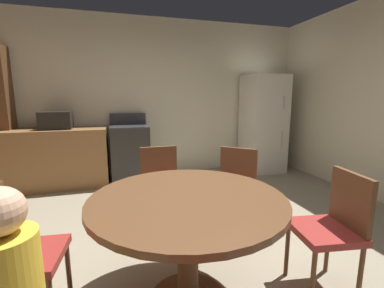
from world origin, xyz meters
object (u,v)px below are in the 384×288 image
at_px(chair_west, 13,251).
at_px(chair_east, 333,224).
at_px(oven_range, 130,153).
at_px(chair_northeast, 234,186).
at_px(chair_north, 161,184).
at_px(dining_table, 188,219).
at_px(microwave, 56,120).
at_px(refrigerator, 263,124).

distance_m(chair_west, chair_east, 2.06).
bearing_deg(chair_east, oven_range, -58.97).
height_order(oven_range, chair_west, oven_range).
bearing_deg(chair_east, chair_northeast, -61.89).
relative_size(chair_northeast, chair_north, 1.00).
distance_m(oven_range, chair_north, 1.80).
bearing_deg(dining_table, chair_west, 174.31).
xyz_separation_m(oven_range, dining_table, (0.22, -2.82, 0.14)).
distance_m(microwave, chair_northeast, 2.89).
xyz_separation_m(microwave, chair_north, (1.28, -1.78, -0.53)).
distance_m(oven_range, chair_west, 2.83).
bearing_deg(refrigerator, dining_table, -128.39).
bearing_deg(dining_table, refrigerator, 51.61).
relative_size(oven_range, chair_northeast, 1.26).
bearing_deg(refrigerator, chair_west, -140.39).
relative_size(dining_table, chair_northeast, 1.43).
relative_size(dining_table, chair_east, 1.43).
height_order(dining_table, chair_west, chair_west).
bearing_deg(chair_north, chair_northeast, 68.82).
relative_size(oven_range, microwave, 2.50).
height_order(chair_east, chair_north, same).
distance_m(chair_northeast, chair_west, 1.84).
distance_m(microwave, chair_east, 3.79).
bearing_deg(chair_northeast, chair_north, -68.82).
bearing_deg(dining_table, microwave, 114.53).
bearing_deg(chair_east, chair_north, -40.72).
distance_m(chair_east, chair_north, 1.56).
bearing_deg(chair_west, chair_northeast, 26.82).
relative_size(microwave, chair_north, 0.51).
bearing_deg(chair_east, dining_table, 0.00).
xyz_separation_m(oven_range, chair_north, (0.22, -1.78, 0.03)).
bearing_deg(oven_range, microwave, -179.80).
xyz_separation_m(refrigerator, chair_northeast, (-1.50, -2.00, -0.38)).
distance_m(dining_table, chair_east, 1.04).
relative_size(microwave, chair_northeast, 0.51).
bearing_deg(oven_range, chair_west, -106.46).
xyz_separation_m(chair_east, chair_north, (-1.03, 1.18, 0.00)).
relative_size(oven_range, chair_west, 1.26).
height_order(refrigerator, chair_north, refrigerator).
bearing_deg(chair_north, refrigerator, 127.97).
relative_size(microwave, chair_east, 0.51).
xyz_separation_m(dining_table, chair_west, (-1.03, 0.10, -0.10)).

